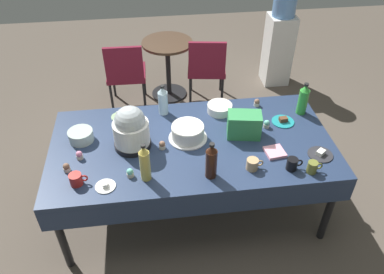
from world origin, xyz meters
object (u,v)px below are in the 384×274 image
Objects in this scene: cupcake_lemon at (130,173)px; potluck_table at (192,148)px; dessert_plate_charcoal at (320,154)px; cupcake_rose at (267,124)px; soda_bottle_ginger_ale at (145,163)px; water_cooler at (279,40)px; ceramic_snack_bowl at (220,108)px; cupcake_vanilla at (162,145)px; round_cafe_table at (168,59)px; cupcake_mint at (67,168)px; soda_bottle_cola at (211,161)px; coffee_mug_tan at (253,164)px; coffee_mug_red at (76,179)px; coffee_mug_olive at (313,167)px; dessert_plate_sage at (120,116)px; frosted_layer_cake at (188,133)px; coffee_mug_black at (292,164)px; maroon_chair_left at (126,71)px; soda_carton at (244,125)px; cupcake_cocoa at (257,103)px; slow_cooker at (131,129)px; soda_bottle_lime_soda at (303,100)px; dessert_plate_white at (105,186)px; soda_bottle_water at (163,101)px; glass_salad_bowl at (81,136)px; cupcake_berry at (79,155)px; maroon_chair_right at (207,66)px.

potluck_table is at bearing 33.52° from cupcake_lemon.
cupcake_rose reaches higher than dessert_plate_charcoal.
water_cooler is at bearing 53.92° from soda_bottle_ginger_ale.
cupcake_vanilla is (-0.52, -0.42, -0.00)m from ceramic_snack_bowl.
round_cafe_table is at bearing 78.98° from cupcake_lemon.
cupcake_vanilla is 0.71m from cupcake_mint.
soda_bottle_cola reaches higher than cupcake_lemon.
coffee_mug_tan is 0.17× the size of round_cafe_table.
coffee_mug_olive is at bearing -3.28° from coffee_mug_red.
dessert_plate_sage is at bearing 148.38° from coffee_mug_olive.
frosted_layer_cake is 1.43× the size of ceramic_snack_bowl.
coffee_mug_tan reaches higher than cupcake_rose.
coffee_mug_red is (0.08, -0.14, 0.01)m from cupcake_mint.
coffee_mug_black is (0.38, -0.77, 0.01)m from ceramic_snack_bowl.
maroon_chair_left is (0.38, 1.86, -0.29)m from cupcake_mint.
soda_carton is (0.79, 0.39, -0.04)m from soda_bottle_ginger_ale.
cupcake_vanilla and cupcake_cocoa have the same top height.
dessert_plate_sage is 0.17× the size of maroon_chair_left.
water_cooler is (1.83, 2.03, -0.33)m from slow_cooker.
soda_bottle_lime_soda is at bearing 12.62° from frosted_layer_cake.
water_cooler is at bearing 47.91° from slow_cooker.
dessert_plate_white is at bearing -179.68° from coffee_mug_black.
soda_bottle_cola is at bearing -86.63° from round_cafe_table.
soda_bottle_water is at bearing 139.22° from coffee_mug_olive.
glass_salad_bowl is at bearing -174.24° from soda_carton.
slow_cooker is at bearing -132.09° from water_cooler.
frosted_layer_cake is 0.46m from ceramic_snack_bowl.
dessert_plate_white is 1.16m from soda_carton.
slow_cooker is 1.17m from cupcake_cocoa.
soda_bottle_ginger_ale is 2.29m from round_cafe_table.
glass_salad_bowl is 0.16× the size of water_cooler.
ceramic_snack_bowl is 0.86m from coffee_mug_black.
cupcake_berry is at bearing -158.01° from ceramic_snack_bowl.
maroon_chair_right is (0.96, 1.25, -0.27)m from dessert_plate_sage.
cupcake_cocoa is 0.98m from soda_bottle_cola.
dessert_plate_white is (-0.19, -0.41, -0.16)m from slow_cooker.
dessert_plate_charcoal is at bearing 7.31° from soda_bottle_cola.
cupcake_mint is at bearing -159.70° from soda_carton.
soda_bottle_cola is at bearing -72.72° from maroon_chair_left.
frosted_layer_cake is 0.91m from coffee_mug_red.
ceramic_snack_bowl is 3.17× the size of cupcake_rose.
coffee_mug_olive is (0.13, -0.05, -0.00)m from coffee_mug_black.
soda_carton reaches higher than dessert_plate_sage.
coffee_mug_olive reaches higher than cupcake_lemon.
cupcake_berry is 0.23× the size of soda_bottle_lime_soda.
dessert_plate_charcoal is 2.77× the size of cupcake_lemon.
soda_bottle_water is 1.32m from coffee_mug_olive.
slow_cooker is at bearing -169.74° from soda_bottle_lime_soda.
ceramic_snack_bowl is 1.90× the size of coffee_mug_olive.
soda_bottle_water is (0.29, 0.74, 0.09)m from cupcake_lemon.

